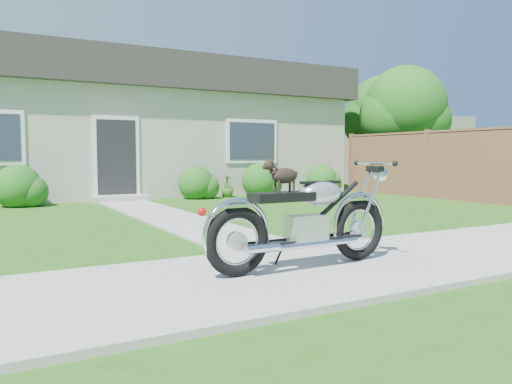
% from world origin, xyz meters
% --- Properties ---
extents(ground, '(80.00, 80.00, 0.00)m').
position_xyz_m(ground, '(0.00, 0.00, 0.00)').
color(ground, '#235114').
rests_on(ground, ground).
extents(sidewalk, '(24.00, 2.20, 0.04)m').
position_xyz_m(sidewalk, '(0.00, 0.00, 0.02)').
color(sidewalk, '#9E9B93').
rests_on(sidewalk, ground).
extents(walkway, '(1.20, 8.00, 0.03)m').
position_xyz_m(walkway, '(-1.50, 5.00, 0.01)').
color(walkway, '#9E9B93').
rests_on(walkway, ground).
extents(house, '(12.60, 7.03, 4.50)m').
position_xyz_m(house, '(-0.00, 11.99, 2.16)').
color(house, beige).
rests_on(house, ground).
extents(fence, '(0.12, 6.62, 1.90)m').
position_xyz_m(fence, '(6.30, 5.75, 0.94)').
color(fence, brown).
rests_on(fence, ground).
extents(tree_near, '(2.77, 2.73, 4.19)m').
position_xyz_m(tree_near, '(8.12, 8.21, 2.68)').
color(tree_near, '#3D2B1C').
rests_on(tree_near, ground).
extents(tree_far, '(2.72, 2.68, 4.11)m').
position_xyz_m(tree_far, '(8.53, 9.67, 2.63)').
color(tree_far, '#3D2B1C').
rests_on(tree_far, ground).
extents(shrub_row, '(10.75, 1.05, 1.05)m').
position_xyz_m(shrub_row, '(0.08, 8.50, 0.42)').
color(shrub_row, '#215D18').
rests_on(shrub_row, ground).
extents(potted_plant_right, '(0.49, 0.49, 0.66)m').
position_xyz_m(potted_plant_right, '(1.48, 8.55, 0.33)').
color(potted_plant_right, '#38651B').
rests_on(potted_plant_right, ground).
extents(motorcycle_with_dog, '(2.22, 0.60, 1.09)m').
position_xyz_m(motorcycle_with_dog, '(-1.69, 0.02, 0.53)').
color(motorcycle_with_dog, black).
rests_on(motorcycle_with_dog, sidewalk).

